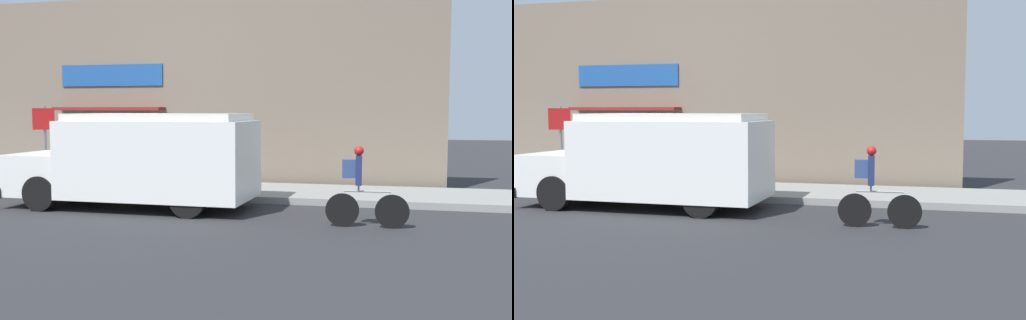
# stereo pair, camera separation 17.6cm
# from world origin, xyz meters

# --- Properties ---
(ground_plane) EXTENTS (70.00, 70.00, 0.00)m
(ground_plane) POSITION_xyz_m (0.00, 0.00, 0.00)
(ground_plane) COLOR #2B2B2D
(sidewalk) EXTENTS (28.00, 2.92, 0.17)m
(sidewalk) POSITION_xyz_m (0.00, 1.46, 0.09)
(sidewalk) COLOR gray
(sidewalk) RESTS_ON ground_plane
(storefront) EXTENTS (16.21, 0.75, 5.77)m
(storefront) POSITION_xyz_m (-0.04, 3.24, 2.88)
(storefront) COLOR #756656
(storefront) RESTS_ON ground_plane
(school_bus) EXTENTS (5.86, 2.73, 2.22)m
(school_bus) POSITION_xyz_m (0.97, -1.28, 1.15)
(school_bus) COLOR white
(school_bus) RESTS_ON ground_plane
(cyclist) EXTENTS (1.63, 0.21, 1.61)m
(cyclist) POSITION_xyz_m (6.10, -2.43, 0.76)
(cyclist) COLOR black
(cyclist) RESTS_ON ground_plane
(stop_sign_post) EXTENTS (0.45, 0.45, 2.24)m
(stop_sign_post) POSITION_xyz_m (-2.88, 0.66, 1.67)
(stop_sign_post) COLOR slate
(stop_sign_post) RESTS_ON sidewalk
(trash_bin) EXTENTS (0.54, 0.54, 0.96)m
(trash_bin) POSITION_xyz_m (-0.83, 2.51, 0.65)
(trash_bin) COLOR slate
(trash_bin) RESTS_ON sidewalk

